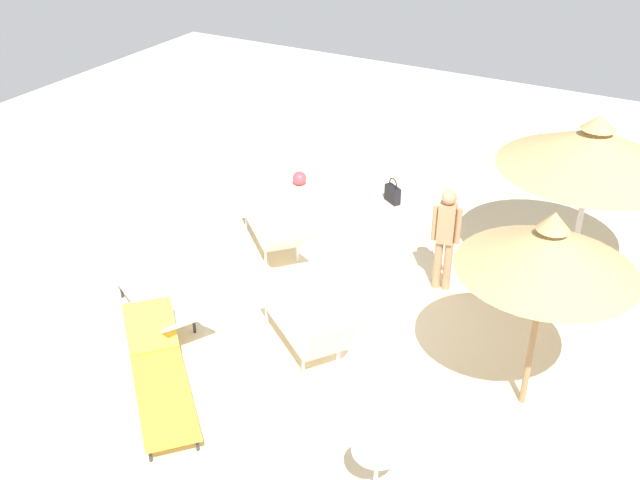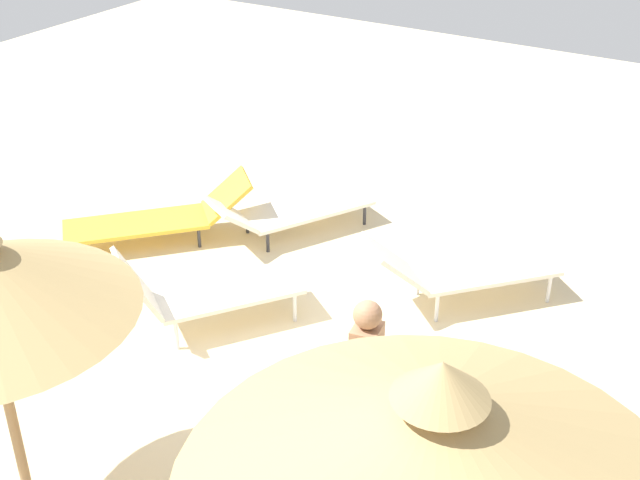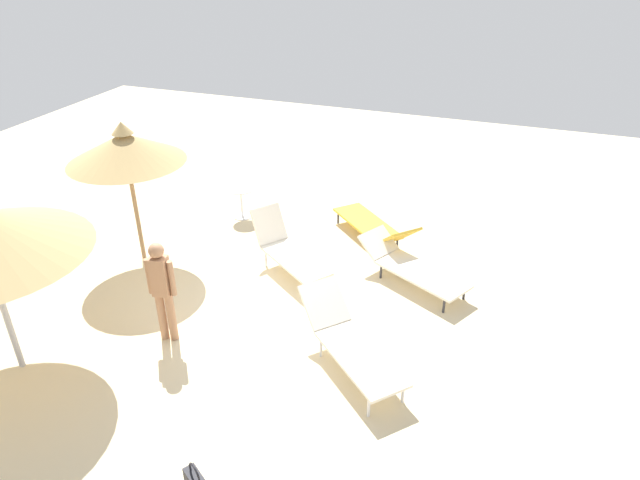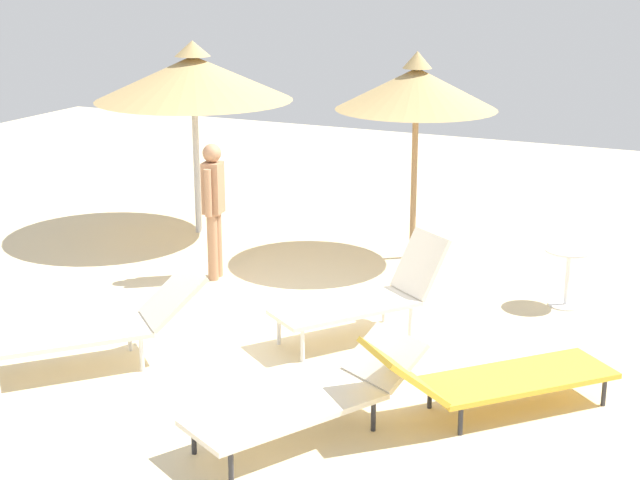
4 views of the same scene
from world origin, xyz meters
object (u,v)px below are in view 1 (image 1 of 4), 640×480
(parasol_umbrella_center, at_px, (594,148))
(side_table_round, at_px, (376,463))
(parasol_umbrella_far_right, at_px, (549,250))
(lounge_chair_near_right, at_px, (275,231))
(person_standing_front, at_px, (446,234))
(beach_ball, at_px, (299,178))
(lounge_chair_far_left, at_px, (309,328))
(lounge_chair_back, at_px, (162,304))
(lounge_chair_near_left, at_px, (160,375))
(handbag, at_px, (393,193))

(parasol_umbrella_center, bearing_deg, side_table_round, 171.11)
(parasol_umbrella_far_right, bearing_deg, parasol_umbrella_center, 2.64)
(lounge_chair_near_right, relative_size, person_standing_front, 1.19)
(lounge_chair_near_right, xyz_separation_m, person_standing_front, (0.38, -2.86, 0.54))
(lounge_chair_near_right, xyz_separation_m, beach_ball, (2.52, 1.01, -0.31))
(lounge_chair_far_left, relative_size, lounge_chair_back, 0.86)
(parasol_umbrella_center, bearing_deg, beach_ball, 81.54)
(person_standing_front, distance_m, side_table_round, 4.36)
(parasol_umbrella_far_right, xyz_separation_m, lounge_chair_near_right, (1.59, 4.73, -1.84))
(lounge_chair_back, bearing_deg, lounge_chair_near_left, -141.23)
(parasol_umbrella_far_right, xyz_separation_m, lounge_chair_near_left, (-2.18, 4.12, -1.93))
(lounge_chair_far_left, bearing_deg, handbag, 10.63)
(handbag, xyz_separation_m, side_table_round, (-6.60, -2.76, 0.28))
(parasol_umbrella_far_right, bearing_deg, lounge_chair_far_left, 100.37)
(handbag, bearing_deg, person_standing_front, -141.09)
(parasol_umbrella_far_right, bearing_deg, lounge_chair_near_right, 71.39)
(parasol_umbrella_center, height_order, lounge_chair_far_left, parasol_umbrella_center)
(handbag, bearing_deg, parasol_umbrella_center, -106.06)
(parasol_umbrella_center, relative_size, beach_ball, 9.84)
(handbag, distance_m, beach_ball, 1.98)
(parasol_umbrella_center, relative_size, side_table_round, 4.08)
(lounge_chair_near_left, bearing_deg, lounge_chair_far_left, -37.24)
(lounge_chair_near_right, bearing_deg, parasol_umbrella_far_right, -108.61)
(lounge_chair_far_left, relative_size, beach_ball, 6.72)
(lounge_chair_far_left, relative_size, lounge_chair_near_left, 0.89)
(handbag, bearing_deg, parasol_umbrella_far_right, -138.90)
(parasol_umbrella_center, xyz_separation_m, lounge_chair_far_left, (-3.81, 2.71, -1.80))
(parasol_umbrella_center, relative_size, parasol_umbrella_far_right, 1.02)
(lounge_chair_far_left, relative_size, handbag, 3.74)
(lounge_chair_far_left, height_order, handbag, lounge_chair_far_left)
(parasol_umbrella_far_right, relative_size, handbag, 5.37)
(parasol_umbrella_far_right, relative_size, lounge_chair_near_right, 1.34)
(parasol_umbrella_far_right, bearing_deg, person_standing_front, 43.55)
(parasol_umbrella_center, bearing_deg, parasol_umbrella_far_right, -177.36)
(lounge_chair_near_left, bearing_deg, person_standing_front, -28.46)
(lounge_chair_far_left, height_order, beach_ball, lounge_chair_far_left)
(lounge_chair_near_right, distance_m, lounge_chair_back, 2.55)
(beach_ball, bearing_deg, lounge_chair_near_left, -165.55)
(person_standing_front, bearing_deg, lounge_chair_far_left, 158.33)
(lounge_chair_near_right, distance_m, person_standing_front, 2.94)
(lounge_chair_far_left, height_order, side_table_round, lounge_chair_far_left)
(lounge_chair_far_left, xyz_separation_m, side_table_round, (-1.75, -1.84, 0.00))
(lounge_chair_near_left, bearing_deg, parasol_umbrella_far_right, -62.13)
(parasol_umbrella_center, xyz_separation_m, side_table_round, (-5.56, 0.87, -1.80))
(lounge_chair_far_left, distance_m, handbag, 4.95)
(lounge_chair_far_left, bearing_deg, parasol_umbrella_far_right, -79.63)
(beach_ball, bearing_deg, parasol_umbrella_center, -98.46)
(lounge_chair_near_left, relative_size, handbag, 4.21)
(lounge_chair_near_right, xyz_separation_m, handbag, (2.73, -0.96, -0.26))
(lounge_chair_far_left, xyz_separation_m, person_standing_front, (2.50, -0.99, 0.52))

